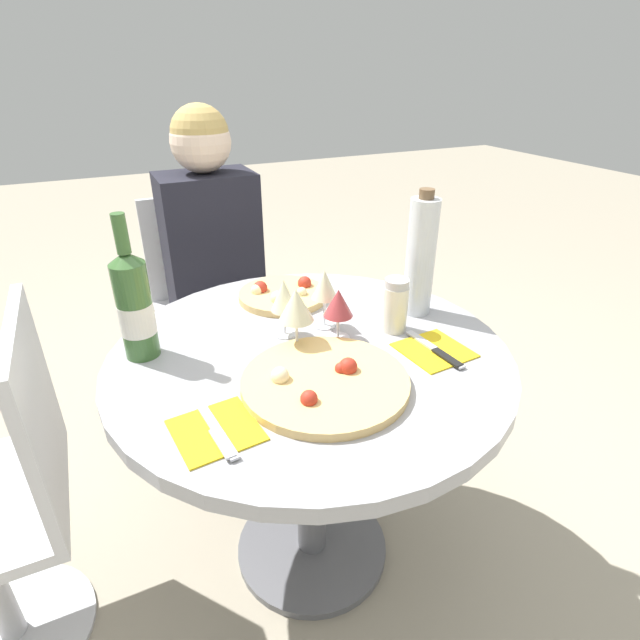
% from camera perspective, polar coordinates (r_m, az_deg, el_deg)
% --- Properties ---
extents(ground_plane, '(12.00, 12.00, 0.00)m').
position_cam_1_polar(ground_plane, '(1.66, -0.92, -24.61)').
color(ground_plane, '#9E937F').
rests_on(ground_plane, ground).
extents(dining_table, '(0.95, 0.95, 0.70)m').
position_cam_1_polar(dining_table, '(1.26, -1.11, -8.48)').
color(dining_table, slate).
rests_on(dining_table, ground_plane).
extents(chair_behind_diner, '(0.43, 0.43, 0.86)m').
position_cam_1_polar(chair_behind_diner, '(2.02, -11.91, 0.91)').
color(chair_behind_diner, silver).
rests_on(chair_behind_diner, ground_plane).
extents(seated_diner, '(0.32, 0.44, 1.19)m').
position_cam_1_polar(seated_diner, '(1.84, -11.19, 2.72)').
color(seated_diner, black).
rests_on(seated_diner, ground_plane).
extents(pizza_large, '(0.36, 0.36, 0.05)m').
position_cam_1_polar(pizza_large, '(1.06, 0.52, -7.04)').
color(pizza_large, '#DBB26B').
rests_on(pizza_large, dining_table).
extents(pizza_small_far, '(0.25, 0.25, 0.05)m').
position_cam_1_polar(pizza_small_far, '(1.44, -4.32, 2.98)').
color(pizza_small_far, '#DBB26B').
rests_on(pizza_small_far, dining_table).
extents(wine_bottle, '(0.08, 0.08, 0.34)m').
position_cam_1_polar(wine_bottle, '(1.18, -20.42, 1.51)').
color(wine_bottle, '#38602D').
rests_on(wine_bottle, dining_table).
extents(tall_carafe, '(0.08, 0.08, 0.33)m').
position_cam_1_polar(tall_carafe, '(1.33, 11.42, 7.08)').
color(tall_carafe, silver).
rests_on(tall_carafe, dining_table).
extents(sugar_shaker, '(0.06, 0.06, 0.14)m').
position_cam_1_polar(sugar_shaker, '(1.26, 8.51, 1.72)').
color(sugar_shaker, silver).
rests_on(sugar_shaker, dining_table).
extents(wine_glass_front_left, '(0.08, 0.08, 0.15)m').
position_cam_1_polar(wine_glass_front_left, '(1.14, -2.75, 1.64)').
color(wine_glass_front_left, silver).
rests_on(wine_glass_front_left, dining_table).
extents(wine_glass_front_right, '(0.07, 0.07, 0.13)m').
position_cam_1_polar(wine_glass_front_right, '(1.19, 2.11, 1.85)').
color(wine_glass_front_right, silver).
rests_on(wine_glass_front_right, dining_table).
extents(wine_glass_back_right, '(0.07, 0.07, 0.15)m').
position_cam_1_polar(wine_glass_back_right, '(1.24, 0.52, 3.94)').
color(wine_glass_back_right, silver).
rests_on(wine_glass_back_right, dining_table).
extents(wine_glass_back_left, '(0.07, 0.07, 0.15)m').
position_cam_1_polar(wine_glass_back_left, '(1.21, -4.14, 2.68)').
color(wine_glass_back_left, silver).
rests_on(wine_glass_back_left, dining_table).
extents(place_setting_left, '(0.17, 0.19, 0.01)m').
position_cam_1_polar(place_setting_left, '(0.96, -11.77, -12.28)').
color(place_setting_left, gold).
rests_on(place_setting_left, dining_table).
extents(place_setting_right, '(0.16, 0.19, 0.01)m').
position_cam_1_polar(place_setting_right, '(1.21, 13.01, -3.41)').
color(place_setting_right, gold).
rests_on(place_setting_right, dining_table).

